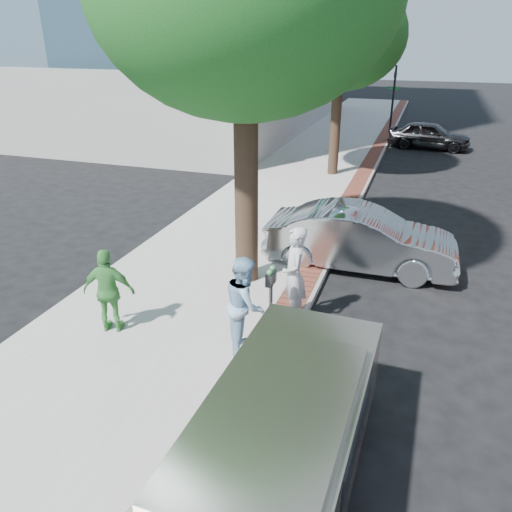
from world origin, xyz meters
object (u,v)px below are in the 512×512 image
at_px(person_green, 109,291).
at_px(van, 284,437).
at_px(person_officer, 245,304).
at_px(sedan_silver, 360,239).
at_px(bg_car, 429,135).
at_px(parking_meter, 271,289).
at_px(person_gray, 294,275).

xyz_separation_m(person_green, van, (4.09, -2.42, -0.07)).
bearing_deg(person_officer, sedan_silver, -37.45).
bearing_deg(bg_car, van, -177.24).
distance_m(person_green, bg_car, 20.73).
bearing_deg(person_green, person_officer, 171.67).
bearing_deg(sedan_silver, person_green, 138.73).
bearing_deg(parking_meter, van, -69.97).
height_order(sedan_silver, bg_car, sedan_silver).
distance_m(parking_meter, person_green, 3.05).
distance_m(sedan_silver, bg_car, 15.38).
bearing_deg(sedan_silver, person_gray, 164.59).
relative_size(sedan_silver, bg_car, 1.17).
bearing_deg(person_officer, person_gray, -44.73).
distance_m(bg_car, van, 22.48).
distance_m(person_gray, van, 4.01).
bearing_deg(person_officer, van, -170.98).
xyz_separation_m(bg_car, van, (-1.28, -22.44, 0.24)).
distance_m(parking_meter, van, 3.31).
height_order(person_green, sedan_silver, person_green).
relative_size(person_officer, sedan_silver, 0.39).
bearing_deg(parking_meter, person_officer, -130.11).
relative_size(parking_meter, person_gray, 0.75).
xyz_separation_m(person_gray, sedan_silver, (0.85, 3.22, -0.37)).
distance_m(sedan_silver, van, 7.13).
relative_size(person_gray, person_green, 1.17).
xyz_separation_m(person_officer, sedan_silver, (1.42, 4.44, -0.28)).
distance_m(person_green, van, 4.76).
height_order(person_gray, sedan_silver, person_gray).
distance_m(person_gray, sedan_silver, 3.35).
height_order(person_green, bg_car, person_green).
distance_m(person_officer, bg_car, 19.95).
bearing_deg(person_gray, parking_meter, -37.10).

